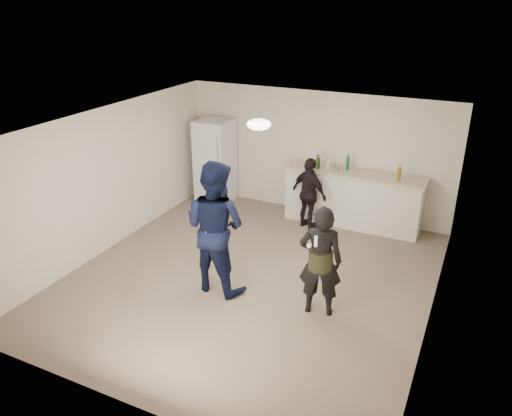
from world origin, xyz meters
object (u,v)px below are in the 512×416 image
at_px(shaker, 336,168).
at_px(counter, 352,200).
at_px(woman, 320,261).
at_px(fridge, 215,161).
at_px(spectator, 309,194).
at_px(man, 215,227).

bearing_deg(shaker, counter, 22.36).
distance_m(shaker, woman, 3.04).
bearing_deg(fridge, spectator, -10.30).
height_order(shaker, woman, woman).
distance_m(counter, man, 3.41).
bearing_deg(man, fridge, -54.37).
relative_size(fridge, woman, 1.09).
bearing_deg(counter, man, -112.08).
bearing_deg(counter, woman, -83.11).
bearing_deg(man, woman, -172.60).
xyz_separation_m(counter, fridge, (-3.02, -0.07, 0.38)).
height_order(counter, man, man).
relative_size(shaker, man, 0.08).
xyz_separation_m(shaker, woman, (0.70, -2.94, -0.35)).
height_order(shaker, man, man).
bearing_deg(spectator, shaker, -114.52).
bearing_deg(spectator, fridge, 13.22).
bearing_deg(woman, fridge, -55.17).
bearing_deg(fridge, man, -60.17).
xyz_separation_m(woman, spectator, (-1.09, 2.59, -0.12)).
distance_m(man, spectator, 2.71).
relative_size(man, woman, 1.25).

